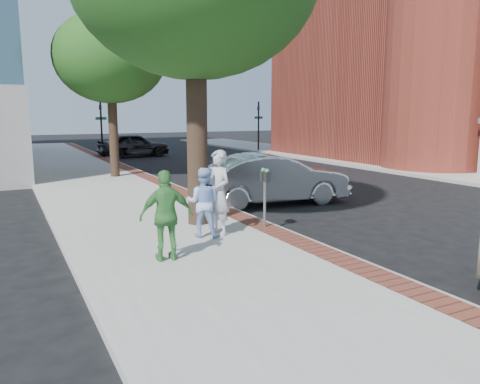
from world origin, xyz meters
TOP-DOWN VIEW (x-y plane):
  - ground at (0.00, 0.00)m, footprint 120.00×120.00m
  - sidewalk at (-1.50, 8.00)m, footprint 5.00×60.00m
  - brick_strip at (0.70, 8.00)m, footprint 0.60×60.00m
  - curb at (1.05, 8.00)m, footprint 0.10×60.00m
  - sidewalk_far at (14.50, 8.00)m, footprint 5.00×60.00m
  - church at (20.98, 13.13)m, footprint 19.00×16.00m
  - signal_near at (0.90, 22.00)m, footprint 0.70×0.15m
  - signal_far at (12.50, 22.00)m, footprint 0.70×0.15m
  - tree_far at (-0.50, 12.00)m, footprint 4.80×4.80m
  - parking_meter at (0.69, 0.72)m, footprint 0.12×0.32m
  - person_gray at (-0.61, 0.62)m, footprint 0.60×0.80m
  - person_officer at (-0.99, 0.61)m, footprint 0.98×0.94m
  - person_green at (-2.29, -0.68)m, footprint 1.06×0.53m
  - sedan_silver at (2.82, 3.91)m, footprint 5.16×2.33m
  - bg_car at (3.06, 22.45)m, footprint 4.83×2.20m

SIDE VIEW (x-z plane):
  - ground at x=0.00m, z-range 0.00..0.00m
  - sidewalk at x=-1.50m, z-range 0.00..0.15m
  - curb at x=1.05m, z-range 0.00..0.15m
  - sidewalk_far at x=14.50m, z-range 0.00..0.15m
  - brick_strip at x=0.70m, z-range 0.15..0.16m
  - bg_car at x=3.06m, z-range 0.00..1.61m
  - sedan_silver at x=2.82m, z-range 0.00..1.64m
  - person_officer at x=-0.99m, z-range 0.15..1.74m
  - person_green at x=-2.29m, z-range 0.15..1.90m
  - person_gray at x=-0.61m, z-range 0.15..2.12m
  - parking_meter at x=0.69m, z-range 0.47..1.94m
  - signal_near at x=0.90m, z-range 0.35..4.15m
  - signal_far at x=12.50m, z-range 0.35..4.15m
  - tree_far at x=-0.50m, z-range 1.73..8.87m
  - church at x=20.98m, z-range -2.94..17.46m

